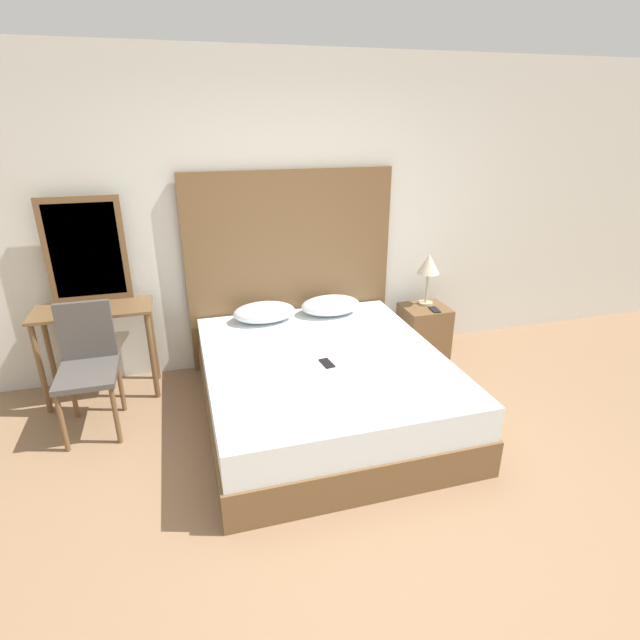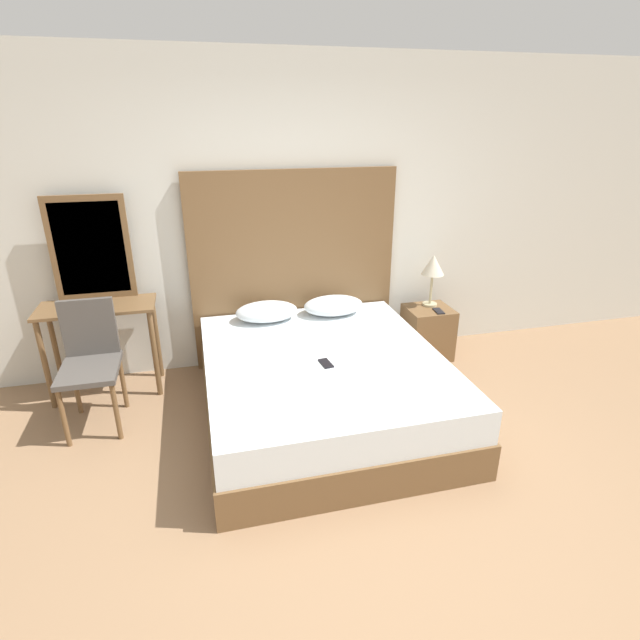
{
  "view_description": "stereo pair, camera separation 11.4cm",
  "coord_description": "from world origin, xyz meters",
  "px_view_note": "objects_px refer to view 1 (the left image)",
  "views": [
    {
      "loc": [
        -0.93,
        -2.04,
        2.19
      ],
      "look_at": [
        0.04,
        1.28,
        0.77
      ],
      "focal_mm": 28.0,
      "sensor_mm": 36.0,
      "label": 1
    },
    {
      "loc": [
        -0.82,
        -2.07,
        2.19
      ],
      "look_at": [
        0.04,
        1.28,
        0.77
      ],
      "focal_mm": 28.0,
      "sensor_mm": 36.0,
      "label": 2
    }
  ],
  "objects_px": {
    "table_lamp": "(429,266)",
    "chair": "(88,360)",
    "nightstand": "(423,331)",
    "vanity_desk": "(95,327)",
    "phone_on_nightstand": "(435,310)",
    "bed": "(324,386)",
    "phone_on_bed": "(327,363)"
  },
  "relations": [
    {
      "from": "nightstand",
      "to": "phone_on_nightstand",
      "type": "relative_size",
      "value": 3.18
    },
    {
      "from": "phone_on_bed",
      "to": "vanity_desk",
      "type": "xyz_separation_m",
      "value": [
        -1.66,
        0.95,
        0.09
      ]
    },
    {
      "from": "phone_on_bed",
      "to": "table_lamp",
      "type": "xyz_separation_m",
      "value": [
        1.29,
        0.97,
        0.36
      ]
    },
    {
      "from": "nightstand",
      "to": "phone_on_nightstand",
      "type": "bearing_deg",
      "value": -64.87
    },
    {
      "from": "table_lamp",
      "to": "chair",
      "type": "relative_size",
      "value": 0.53
    },
    {
      "from": "vanity_desk",
      "to": "chair",
      "type": "bearing_deg",
      "value": -92.26
    },
    {
      "from": "bed",
      "to": "vanity_desk",
      "type": "xyz_separation_m",
      "value": [
        -1.67,
        0.81,
        0.36
      ]
    },
    {
      "from": "table_lamp",
      "to": "chair",
      "type": "height_order",
      "value": "table_lamp"
    },
    {
      "from": "phone_on_bed",
      "to": "chair",
      "type": "distance_m",
      "value": 1.75
    },
    {
      "from": "table_lamp",
      "to": "bed",
      "type": "bearing_deg",
      "value": -146.66
    },
    {
      "from": "phone_on_nightstand",
      "to": "chair",
      "type": "relative_size",
      "value": 0.17
    },
    {
      "from": "bed",
      "to": "chair",
      "type": "height_order",
      "value": "chair"
    },
    {
      "from": "chair",
      "to": "nightstand",
      "type": "bearing_deg",
      "value": 7.5
    },
    {
      "from": "bed",
      "to": "table_lamp",
      "type": "relative_size",
      "value": 4.15
    },
    {
      "from": "bed",
      "to": "phone_on_bed",
      "type": "bearing_deg",
      "value": -96.63
    },
    {
      "from": "nightstand",
      "to": "vanity_desk",
      "type": "relative_size",
      "value": 0.55
    },
    {
      "from": "vanity_desk",
      "to": "chair",
      "type": "distance_m",
      "value": 0.44
    },
    {
      "from": "chair",
      "to": "bed",
      "type": "bearing_deg",
      "value": -12.59
    },
    {
      "from": "table_lamp",
      "to": "chair",
      "type": "distance_m",
      "value": 3.02
    },
    {
      "from": "bed",
      "to": "phone_on_nightstand",
      "type": "distance_m",
      "value": 1.47
    },
    {
      "from": "table_lamp",
      "to": "vanity_desk",
      "type": "height_order",
      "value": "table_lamp"
    },
    {
      "from": "nightstand",
      "to": "phone_on_nightstand",
      "type": "xyz_separation_m",
      "value": [
        0.05,
        -0.1,
        0.25
      ]
    },
    {
      "from": "phone_on_bed",
      "to": "phone_on_nightstand",
      "type": "bearing_deg",
      "value": 31.53
    },
    {
      "from": "nightstand",
      "to": "chair",
      "type": "xyz_separation_m",
      "value": [
        -2.93,
        -0.39,
        0.29
      ]
    },
    {
      "from": "phone_on_bed",
      "to": "nightstand",
      "type": "distance_m",
      "value": 1.56
    },
    {
      "from": "phone_on_bed",
      "to": "table_lamp",
      "type": "relative_size",
      "value": 0.32
    },
    {
      "from": "phone_on_nightstand",
      "to": "vanity_desk",
      "type": "distance_m",
      "value": 2.96
    },
    {
      "from": "table_lamp",
      "to": "phone_on_nightstand",
      "type": "distance_m",
      "value": 0.41
    },
    {
      "from": "bed",
      "to": "nightstand",
      "type": "xyz_separation_m",
      "value": [
        1.24,
        0.76,
        -0.01
      ]
    },
    {
      "from": "phone_on_bed",
      "to": "phone_on_nightstand",
      "type": "xyz_separation_m",
      "value": [
        1.3,
        0.8,
        -0.02
      ]
    },
    {
      "from": "nightstand",
      "to": "vanity_desk",
      "type": "xyz_separation_m",
      "value": [
        -2.91,
        0.05,
        0.37
      ]
    },
    {
      "from": "phone_on_nightstand",
      "to": "chair",
      "type": "bearing_deg",
      "value": -174.47
    }
  ]
}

